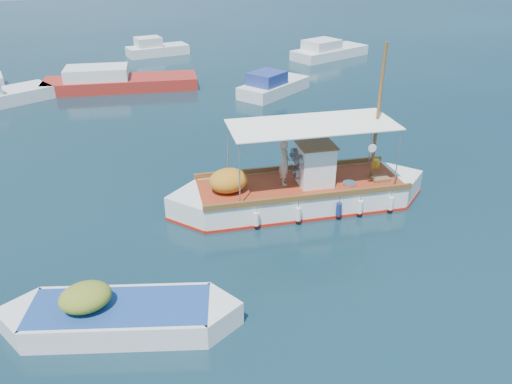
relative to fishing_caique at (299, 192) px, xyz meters
name	(u,v)px	position (x,y,z in m)	size (l,w,h in m)	color
ground	(293,217)	(-0.65, -0.73, -0.56)	(160.00, 160.00, 0.00)	black
fishing_caique	(299,192)	(0.00, 0.00, 0.00)	(10.28, 4.43, 6.42)	white
dinghy	(118,318)	(-7.85, -3.97, -0.22)	(6.16, 3.58, 1.63)	white
bg_boat_n	(116,82)	(-3.16, 19.87, -0.07)	(10.67, 5.32, 1.80)	#A1231A
bg_boat_ne	(273,87)	(6.08, 14.25, -0.07)	(5.84, 4.43, 1.80)	silver
bg_boat_e	(328,52)	(15.48, 22.14, -0.07)	(7.50, 4.17, 1.80)	silver
bg_boat_far_n	(156,50)	(2.21, 29.47, -0.07)	(5.39, 2.28, 1.80)	silver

